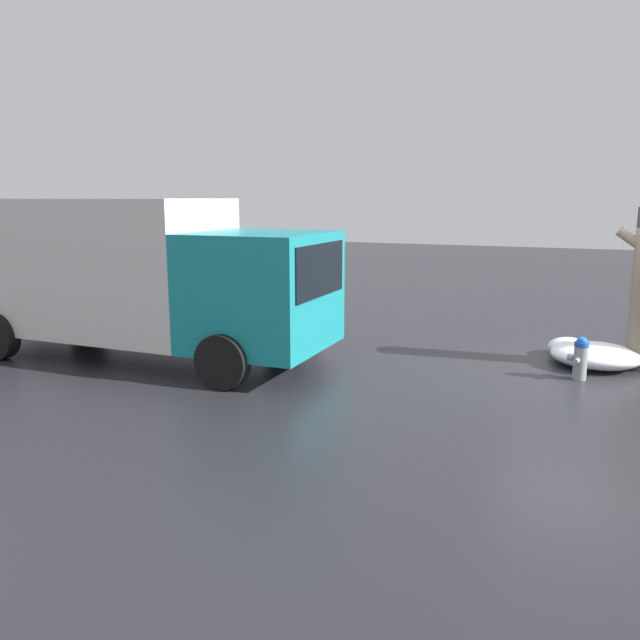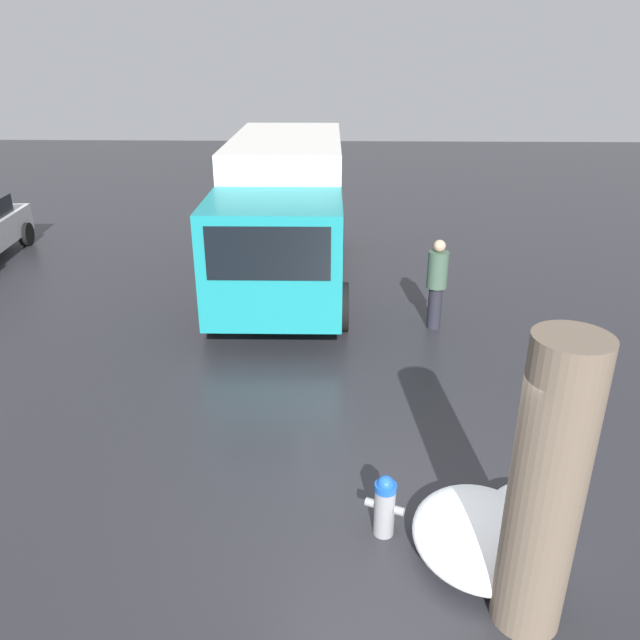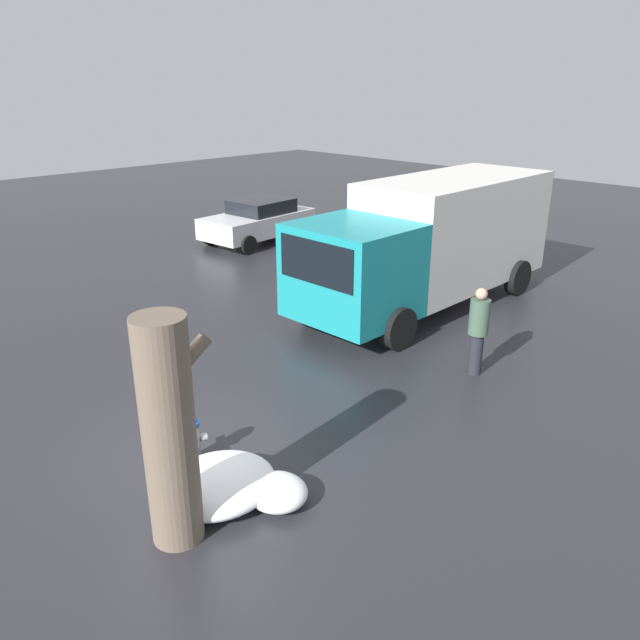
{
  "view_description": "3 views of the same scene",
  "coord_description": "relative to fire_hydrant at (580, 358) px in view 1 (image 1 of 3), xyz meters",
  "views": [
    {
      "loc": [
        0.09,
        11.02,
        3.0
      ],
      "look_at": [
        4.55,
        0.46,
        0.76
      ],
      "focal_mm": 35.0,
      "sensor_mm": 36.0,
      "label": 1
    },
    {
      "loc": [
        -5.25,
        0.55,
        4.83
      ],
      "look_at": [
        3.22,
        0.77,
        1.08
      ],
      "focal_mm": 35.0,
      "sensor_mm": 36.0,
      "label": 2
    },
    {
      "loc": [
        -4.13,
        -6.78,
        5.19
      ],
      "look_at": [
        3.97,
        1.4,
        0.72
      ],
      "focal_mm": 35.0,
      "sensor_mm": 36.0,
      "label": 3
    }
  ],
  "objects": [
    {
      "name": "delivery_truck",
      "position": [
        7.93,
        1.64,
        1.25
      ],
      "size": [
        7.44,
        2.68,
        2.99
      ],
      "rotation": [
        0.0,
        0.0,
        1.58
      ],
      "color": "teal",
      "rests_on": "ground_plane"
    },
    {
      "name": "ground_plane",
      "position": [
        -0.0,
        0.0,
        -0.38
      ],
      "size": [
        60.0,
        60.0,
        0.0
      ],
      "primitive_type": "plane",
      "color": "#28282D"
    },
    {
      "name": "snow_pile_by_hydrant",
      "position": [
        0.21,
        -1.61,
        -0.2
      ],
      "size": [
        0.77,
        0.82,
        0.36
      ],
      "color": "white",
      "rests_on": "ground_plane"
    },
    {
      "name": "pedestrian",
      "position": [
        5.39,
        -1.29,
        0.54
      ],
      "size": [
        0.37,
        0.37,
        1.69
      ],
      "rotation": [
        0.0,
        0.0,
        0.17
      ],
      "color": "#23232D",
      "rests_on": "ground_plane"
    },
    {
      "name": "fire_hydrant",
      "position": [
        0.0,
        0.0,
        0.0
      ],
      "size": [
        0.34,
        0.42,
        0.74
      ],
      "rotation": [
        0.0,
        0.0,
        5.89
      ],
      "color": "gray",
      "rests_on": "ground_plane"
    },
    {
      "name": "snow_pile_curbside",
      "position": [
        -0.26,
        -0.97,
        -0.16
      ],
      "size": [
        1.55,
        1.4,
        0.43
      ],
      "color": "white",
      "rests_on": "ground_plane"
    }
  ]
}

